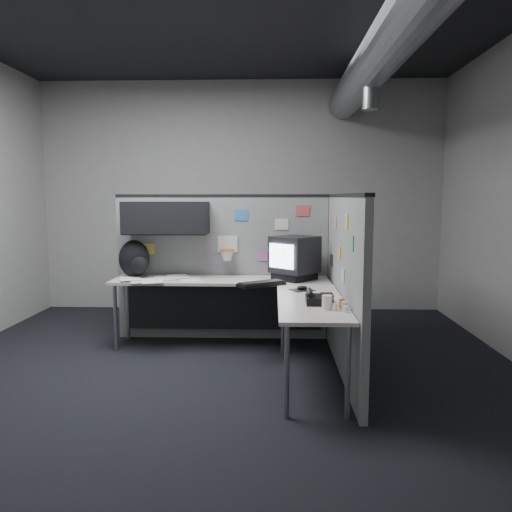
{
  "coord_description": "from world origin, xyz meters",
  "views": [
    {
      "loc": [
        0.46,
        -4.26,
        1.6
      ],
      "look_at": [
        0.3,
        0.35,
        1.05
      ],
      "focal_mm": 35.0,
      "sensor_mm": 36.0,
      "label": 1
    }
  ],
  "objects_px": {
    "phone": "(318,299)",
    "backpack": "(135,259)",
    "monitor": "(295,257)",
    "keyboard": "(261,284)",
    "desk": "(242,295)"
  },
  "relations": [
    {
      "from": "phone",
      "to": "backpack",
      "type": "distance_m",
      "value": 2.27
    },
    {
      "from": "phone",
      "to": "monitor",
      "type": "bearing_deg",
      "value": 107.36
    },
    {
      "from": "monitor",
      "to": "keyboard",
      "type": "relative_size",
      "value": 1.14
    },
    {
      "from": "monitor",
      "to": "backpack",
      "type": "distance_m",
      "value": 1.73
    },
    {
      "from": "keyboard",
      "to": "backpack",
      "type": "distance_m",
      "value": 1.47
    },
    {
      "from": "desk",
      "to": "backpack",
      "type": "relative_size",
      "value": 5.66
    },
    {
      "from": "keyboard",
      "to": "phone",
      "type": "distance_m",
      "value": 0.95
    },
    {
      "from": "desk",
      "to": "phone",
      "type": "bearing_deg",
      "value": -53.33
    },
    {
      "from": "keyboard",
      "to": "backpack",
      "type": "xyz_separation_m",
      "value": [
        -1.38,
        0.45,
        0.18
      ]
    },
    {
      "from": "monitor",
      "to": "desk",
      "type": "bearing_deg",
      "value": -156.16
    },
    {
      "from": "desk",
      "to": "monitor",
      "type": "height_order",
      "value": "monitor"
    },
    {
      "from": "keyboard",
      "to": "phone",
      "type": "xyz_separation_m",
      "value": [
        0.49,
        -0.81,
        0.02
      ]
    },
    {
      "from": "desk",
      "to": "phone",
      "type": "height_order",
      "value": "phone"
    },
    {
      "from": "desk",
      "to": "keyboard",
      "type": "height_order",
      "value": "keyboard"
    },
    {
      "from": "keyboard",
      "to": "phone",
      "type": "bearing_deg",
      "value": -46.87
    }
  ]
}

